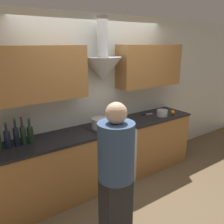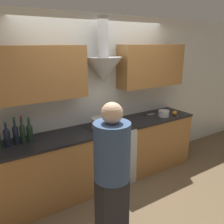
% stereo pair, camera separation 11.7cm
% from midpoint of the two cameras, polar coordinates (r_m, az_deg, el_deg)
% --- Properties ---
extents(ground_plane, '(12.00, 12.00, 0.00)m').
position_cam_midpoint_polar(ground_plane, '(3.85, 1.22, -18.08)').
color(ground_plane, brown).
extents(wall_back, '(8.40, 0.57, 2.60)m').
position_cam_midpoint_polar(wall_back, '(3.73, -4.47, 5.54)').
color(wall_back, silver).
rests_on(wall_back, ground_plane).
extents(counter_left, '(1.41, 0.62, 0.94)m').
position_cam_midpoint_polar(counter_left, '(3.47, -16.60, -13.92)').
color(counter_left, '#9E6B38').
rests_on(counter_left, ground_plane).
extents(counter_right, '(1.27, 0.62, 0.94)m').
position_cam_midpoint_polar(counter_right, '(4.41, 8.83, -6.65)').
color(counter_right, '#9E6B38').
rests_on(counter_right, ground_plane).
extents(stove_range, '(0.68, 0.60, 0.94)m').
position_cam_midpoint_polar(stove_range, '(3.85, -1.77, -9.91)').
color(stove_range, '#B7BABC').
rests_on(stove_range, ground_plane).
extents(wine_bottle_2, '(0.08, 0.08, 0.33)m').
position_cam_midpoint_polar(wine_bottle_2, '(3.17, -24.89, -5.65)').
color(wine_bottle_2, black).
rests_on(wine_bottle_2, counter_left).
extents(wine_bottle_3, '(0.07, 0.07, 0.36)m').
position_cam_midpoint_polar(wine_bottle_3, '(3.20, -23.07, -5.09)').
color(wine_bottle_3, black).
rests_on(wine_bottle_3, counter_left).
extents(wine_bottle_4, '(0.07, 0.07, 0.36)m').
position_cam_midpoint_polar(wine_bottle_4, '(3.22, -21.63, -4.84)').
color(wine_bottle_4, black).
rests_on(wine_bottle_4, counter_left).
extents(wine_bottle_5, '(0.08, 0.08, 0.32)m').
position_cam_midpoint_polar(wine_bottle_5, '(3.23, -20.09, -4.77)').
color(wine_bottle_5, black).
rests_on(wine_bottle_5, counter_left).
extents(stock_pot, '(0.25, 0.25, 0.15)m').
position_cam_midpoint_polar(stock_pot, '(3.57, -3.91, -2.68)').
color(stock_pot, '#B7BABC').
rests_on(stock_pot, stove_range).
extents(mixing_bowl, '(0.26, 0.26, 0.07)m').
position_cam_midpoint_polar(mixing_bowl, '(3.76, -0.04, -2.38)').
color(mixing_bowl, '#B7BABC').
rests_on(mixing_bowl, stove_range).
extents(orange_fruit, '(0.07, 0.07, 0.07)m').
position_cam_midpoint_polar(orange_fruit, '(4.38, 13.69, -0.06)').
color(orange_fruit, orange).
rests_on(orange_fruit, counter_right).
extents(saucepan, '(0.19, 0.19, 0.11)m').
position_cam_midpoint_polar(saucepan, '(4.23, 11.22, -0.24)').
color(saucepan, '#B7BABC').
rests_on(saucepan, counter_right).
extents(chefs_knife, '(0.23, 0.06, 0.01)m').
position_cam_midpoint_polar(chefs_knife, '(4.29, 7.71, -0.53)').
color(chefs_knife, silver).
rests_on(chefs_knife, counter_right).
extents(person_foreground_left, '(0.38, 0.38, 1.63)m').
position_cam_midpoint_polar(person_foreground_left, '(2.54, -0.41, -14.10)').
color(person_foreground_left, '#28282D').
rests_on(person_foreground_left, ground_plane).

